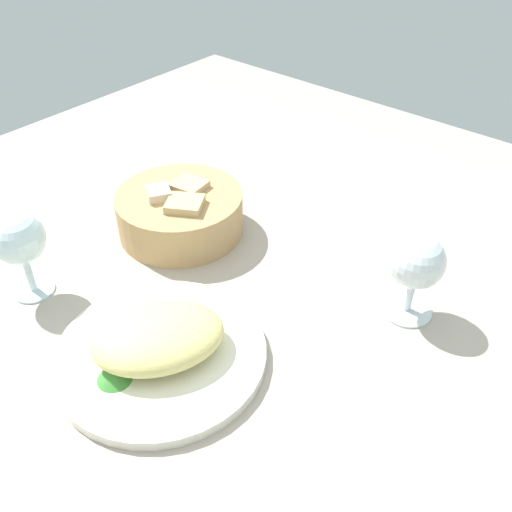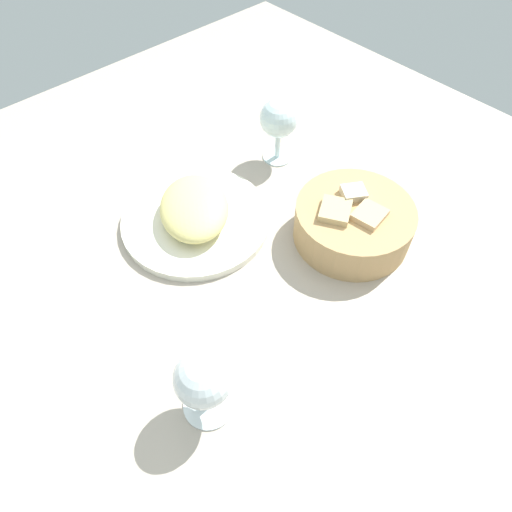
{
  "view_description": "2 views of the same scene",
  "coord_description": "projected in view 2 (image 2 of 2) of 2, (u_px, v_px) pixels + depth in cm",
  "views": [
    {
      "loc": [
        -42.05,
        -39.0,
        52.87
      ],
      "look_at": [
        3.6,
        -0.62,
        5.79
      ],
      "focal_mm": 39.9,
      "sensor_mm": 36.0,
      "label": 1
    },
    {
      "loc": [
        33.49,
        -29.26,
        59.38
      ],
      "look_at": [
        2.18,
        -0.39,
        5.55
      ],
      "focal_mm": 32.13,
      "sensor_mm": 36.0,
      "label": 2
    }
  ],
  "objects": [
    {
      "name": "omelette",
      "position": [
        193.0,
        209.0,
        0.77
      ],
      "size": [
        19.62,
        18.48,
        4.57
      ],
      "primitive_type": "ellipsoid",
      "rotation": [
        0.0,
        0.0,
        -0.59
      ],
      "color": "#E3D47D",
      "rests_on": "plate"
    },
    {
      "name": "lettuce_garnish",
      "position": [
        176.0,
        193.0,
        0.82
      ],
      "size": [
        4.12,
        4.12,
        1.39
      ],
      "primitive_type": "cone",
      "color": "#3D8A36",
      "rests_on": "plate"
    },
    {
      "name": "wine_glass_near",
      "position": [
        204.0,
        381.0,
        0.54
      ],
      "size": [
        7.16,
        7.16,
        12.04
      ],
      "color": "silver",
      "rests_on": "ground_plane"
    },
    {
      "name": "ground_plane",
      "position": [
        249.0,
        272.0,
        0.75
      ],
      "size": [
        140.0,
        140.0,
        2.0
      ],
      "primitive_type": "cube",
      "color": "#AEA192"
    },
    {
      "name": "bread_basket",
      "position": [
        353.0,
        222.0,
        0.76
      ],
      "size": [
        19.48,
        19.48,
        8.09
      ],
      "color": "tan",
      "rests_on": "ground_plane"
    },
    {
      "name": "wine_glass_far",
      "position": [
        279.0,
        121.0,
        0.85
      ],
      "size": [
        7.15,
        7.15,
        12.71
      ],
      "color": "silver",
      "rests_on": "ground_plane"
    },
    {
      "name": "plate",
      "position": [
        195.0,
        221.0,
        0.8
      ],
      "size": [
        25.79,
        25.79,
        1.4
      ],
      "primitive_type": "cylinder",
      "color": "white",
      "rests_on": "ground_plane"
    }
  ]
}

